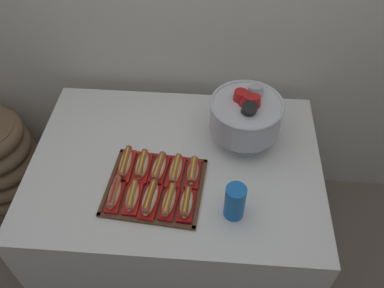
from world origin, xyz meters
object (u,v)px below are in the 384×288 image
(serving_tray, at_px, (155,187))
(hot_dog_9, at_px, (193,172))
(buffet_table, at_px, (178,206))
(hot_dog_3, at_px, (168,201))
(hot_dog_4, at_px, (186,204))
(punch_bowl, at_px, (246,115))
(floor_vase, at_px, (1,165))
(cup_stack, at_px, (235,202))
(hot_dog_6, at_px, (142,166))
(hot_dog_8, at_px, (176,170))
(hot_dog_1, at_px, (132,197))
(hot_dog_0, at_px, (115,194))
(hot_dog_7, at_px, (159,168))
(hot_dog_2, at_px, (150,199))
(hot_dog_5, at_px, (126,164))

(serving_tray, distance_m, hot_dog_9, 0.17)
(buffet_table, relative_size, hot_dog_3, 7.76)
(hot_dog_4, xyz_separation_m, punch_bowl, (0.23, 0.41, 0.12))
(floor_vase, distance_m, punch_bowl, 1.53)
(serving_tray, relative_size, cup_stack, 2.62)
(serving_tray, bearing_deg, hot_dog_6, 127.46)
(hot_dog_8, bearing_deg, floor_vase, 162.20)
(hot_dog_1, height_order, hot_dog_8, same)
(hot_dog_4, bearing_deg, buffet_table, 106.01)
(hot_dog_0, bearing_deg, floor_vase, 149.98)
(floor_vase, bearing_deg, cup_stack, -21.46)
(hot_dog_0, distance_m, hot_dog_8, 0.28)
(serving_tray, bearing_deg, hot_dog_1, -137.08)
(hot_dog_3, bearing_deg, hot_dog_0, 175.19)
(serving_tray, xyz_separation_m, hot_dog_4, (0.14, -0.09, 0.03))
(hot_dog_1, distance_m, hot_dog_9, 0.28)
(cup_stack, bearing_deg, hot_dog_7, 150.52)
(hot_dog_2, bearing_deg, hot_dog_3, -4.81)
(hot_dog_1, relative_size, hot_dog_9, 1.03)
(hot_dog_3, bearing_deg, hot_dog_4, -4.81)
(hot_dog_2, relative_size, hot_dog_7, 1.08)
(hot_dog_4, relative_size, hot_dog_6, 0.93)
(hot_dog_3, bearing_deg, punch_bowl, 52.43)
(hot_dog_1, distance_m, cup_stack, 0.42)
(buffet_table, xyz_separation_m, hot_dog_3, (-0.00, -0.24, 0.40))
(buffet_table, distance_m, hot_dog_7, 0.41)
(buffet_table, distance_m, hot_dog_5, 0.45)
(hot_dog_0, bearing_deg, cup_stack, -3.88)
(floor_vase, bearing_deg, punch_bowl, -4.82)
(buffet_table, height_order, hot_dog_2, hot_dog_2)
(hot_dog_5, xyz_separation_m, hot_dog_7, (0.15, -0.01, -0.00))
(hot_dog_6, bearing_deg, hot_dog_9, -4.81)
(hot_dog_1, distance_m, hot_dog_5, 0.18)
(hot_dog_8, xyz_separation_m, cup_stack, (0.25, -0.18, 0.05))
(serving_tray, xyz_separation_m, hot_dog_6, (-0.07, 0.09, 0.03))
(cup_stack, bearing_deg, hot_dog_6, 154.55)
(cup_stack, bearing_deg, hot_dog_1, 176.29)
(hot_dog_3, distance_m, hot_dog_9, 0.18)
(hot_dog_0, height_order, hot_dog_4, same)
(hot_dog_0, relative_size, hot_dog_2, 0.89)
(floor_vase, relative_size, hot_dog_7, 6.45)
(hot_dog_7, height_order, hot_dog_8, hot_dog_7)
(hot_dog_6, relative_size, hot_dog_9, 1.09)
(hot_dog_6, height_order, hot_dog_8, hot_dog_6)
(hot_dog_1, distance_m, punch_bowl, 0.61)
(buffet_table, height_order, hot_dog_1, hot_dog_1)
(hot_dog_5, height_order, hot_dog_7, same)
(hot_dog_2, bearing_deg, serving_tray, 85.19)
(serving_tray, bearing_deg, hot_dog_9, 24.00)
(hot_dog_0, relative_size, hot_dog_8, 0.91)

